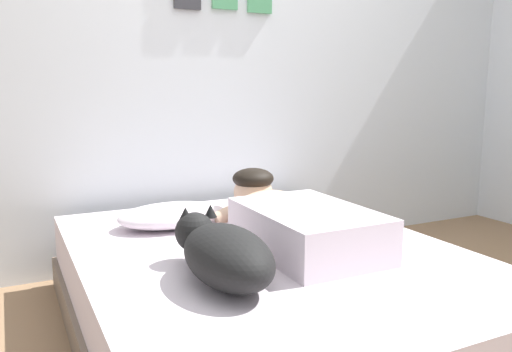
% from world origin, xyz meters
% --- Properties ---
extents(ground_plane, '(12.92, 12.92, 0.00)m').
position_xyz_m(ground_plane, '(0.00, 0.00, 0.00)').
color(ground_plane, '#8C6B4C').
extents(back_wall, '(4.46, 0.12, 2.50)m').
position_xyz_m(back_wall, '(-0.00, 1.36, 1.25)').
color(back_wall, silver).
rests_on(back_wall, ground).
extents(bed, '(1.51, 1.96, 0.38)m').
position_xyz_m(bed, '(-0.27, 0.24, 0.19)').
color(bed, '#726051').
rests_on(bed, ground).
extents(pillow, '(0.52, 0.32, 0.11)m').
position_xyz_m(pillow, '(-0.51, 0.74, 0.43)').
color(pillow, silver).
rests_on(pillow, bed).
extents(person_lying, '(0.43, 0.92, 0.27)m').
position_xyz_m(person_lying, '(-0.14, 0.28, 0.48)').
color(person_lying, silver).
rests_on(person_lying, bed).
extents(dog, '(0.26, 0.57, 0.21)m').
position_xyz_m(dog, '(-0.57, -0.02, 0.48)').
color(dog, black).
rests_on(dog, bed).
extents(coffee_cup, '(0.12, 0.09, 0.07)m').
position_xyz_m(coffee_cup, '(-0.19, 0.58, 0.42)').
color(coffee_cup, '#D84C47').
rests_on(coffee_cup, bed).
extents(cell_phone, '(0.07, 0.14, 0.01)m').
position_xyz_m(cell_phone, '(-0.19, -0.03, 0.38)').
color(cell_phone, black).
rests_on(cell_phone, bed).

